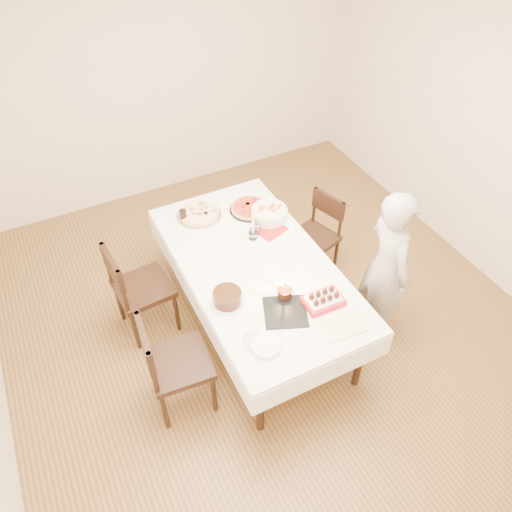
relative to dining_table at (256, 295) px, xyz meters
name	(u,v)px	position (x,y,z in m)	size (l,w,h in m)	color
floor	(270,325)	(0.09, -0.10, -0.38)	(5.00, 5.00, 0.00)	brown
wall_back	(161,78)	(0.09, 2.40, 0.98)	(4.50, 0.04, 2.70)	beige
wall_right	(499,137)	(2.34, -0.10, 0.98)	(0.04, 5.00, 2.70)	beige
ceiling	(279,14)	(0.09, -0.10, 2.33)	(5.00, 5.00, 0.00)	white
dining_table	(256,295)	(0.00, 0.00, 0.00)	(1.14, 2.14, 0.75)	white
chair_right_savory	(313,238)	(0.80, 0.36, 0.05)	(0.44, 0.44, 0.86)	black
chair_left_savory	(143,288)	(-0.87, 0.42, 0.11)	(0.49, 0.49, 0.96)	black
chair_left_dessert	(179,363)	(-0.86, -0.43, 0.11)	(0.49, 0.49, 0.96)	black
person	(387,267)	(0.95, -0.50, 0.36)	(0.54, 0.35, 1.48)	#B9B3AF
pizza_white	(199,214)	(-0.18, 0.79, 0.40)	(0.41, 0.41, 0.04)	beige
pizza_pepperoni	(250,208)	(0.27, 0.66, 0.40)	(0.37, 0.37, 0.04)	red
red_placemat	(269,229)	(0.30, 0.34, 0.38)	(0.25, 0.25, 0.01)	#B21E1E
pasta_bowl	(269,214)	(0.37, 0.47, 0.43)	(0.32, 0.32, 0.10)	white
taper_candle	(253,222)	(0.12, 0.30, 0.55)	(0.08, 0.08, 0.36)	white
shaker_pair	(257,229)	(0.18, 0.33, 0.43)	(0.10, 0.10, 0.12)	white
cola_glass	(183,216)	(-0.33, 0.79, 0.43)	(0.06, 0.06, 0.12)	black
layer_cake	(227,298)	(-0.38, -0.27, 0.43)	(0.28, 0.28, 0.11)	#341D0D
cake_board	(285,312)	(-0.04, -0.55, 0.38)	(0.32, 0.32, 0.01)	black
birthday_cake	(285,290)	(0.04, -0.41, 0.45)	(0.11, 0.11, 0.13)	#33170D
strawberry_box	(323,300)	(0.26, -0.61, 0.41)	(0.29, 0.20, 0.07)	red
box_lid	(344,326)	(0.28, -0.86, 0.38)	(0.33, 0.22, 0.03)	beige
plate_stack	(266,346)	(-0.31, -0.77, 0.40)	(0.21, 0.21, 0.04)	white
china_plate	(255,342)	(-0.36, -0.70, 0.38)	(0.19, 0.19, 0.01)	white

